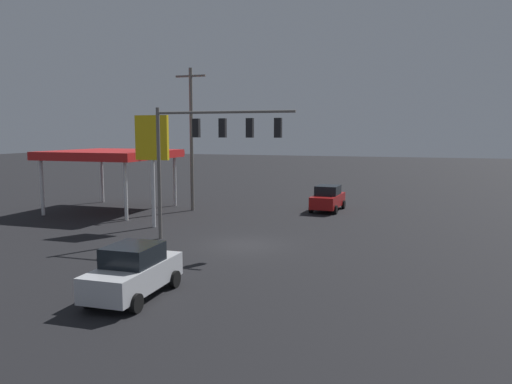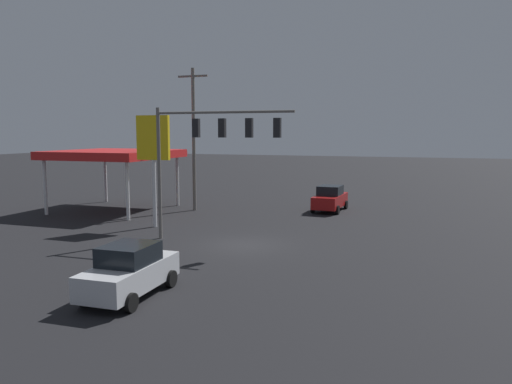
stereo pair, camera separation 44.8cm
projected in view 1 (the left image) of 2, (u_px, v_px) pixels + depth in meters
ground_plane at (244, 245)px, 26.55m from camera, size 200.00×200.00×0.00m
traffic_signal_assembly at (210, 140)px, 26.49m from camera, size 7.85×0.43×7.30m
utility_pole at (191, 136)px, 37.57m from camera, size 2.40×0.26×10.71m
gas_station_canopy at (112, 155)px, 37.81m from camera, size 8.10×8.41×4.58m
price_sign at (152, 145)px, 30.86m from camera, size 2.22×0.27×7.00m
sedan_far at (328, 198)px, 37.98m from camera, size 2.26×4.50×1.93m
sedan_waiting at (134, 271)px, 18.06m from camera, size 2.13×4.43×1.93m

